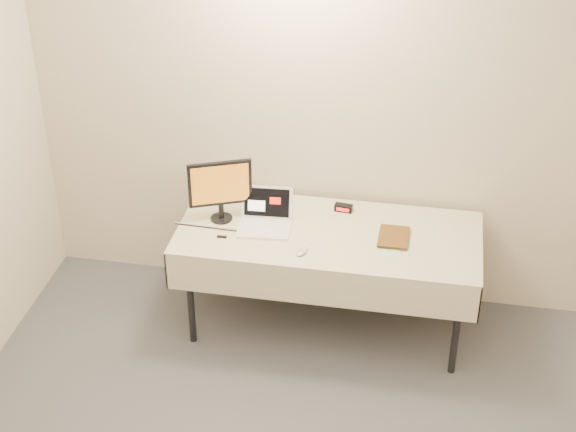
% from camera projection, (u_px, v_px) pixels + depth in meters
% --- Properties ---
extents(back_wall, '(4.00, 0.10, 2.70)m').
position_uv_depth(back_wall, '(342.00, 110.00, 5.46)').
color(back_wall, beige).
rests_on(back_wall, ground).
extents(table, '(1.86, 0.81, 0.74)m').
position_uv_depth(table, '(329.00, 241.00, 5.44)').
color(table, black).
rests_on(table, ground).
extents(laptop, '(0.34, 0.31, 0.22)m').
position_uv_depth(laptop, '(265.00, 218.00, 5.45)').
color(laptop, white).
rests_on(laptop, table).
extents(monitor, '(0.37, 0.18, 0.41)m').
position_uv_depth(monitor, '(220.00, 186.00, 5.41)').
color(monitor, black).
rests_on(monitor, table).
extents(book, '(0.18, 0.02, 0.24)m').
position_uv_depth(book, '(380.00, 220.00, 5.29)').
color(book, '#965C1B').
rests_on(book, table).
extents(alarm_clock, '(0.12, 0.06, 0.05)m').
position_uv_depth(alarm_clock, '(344.00, 208.00, 5.61)').
color(alarm_clock, black).
rests_on(alarm_clock, table).
extents(clicker, '(0.08, 0.11, 0.02)m').
position_uv_depth(clicker, '(302.00, 252.00, 5.21)').
color(clicker, silver).
rests_on(clicker, table).
extents(paper_form, '(0.15, 0.30, 0.00)m').
position_uv_depth(paper_form, '(390.00, 243.00, 5.30)').
color(paper_form, '#B0DDB0').
rests_on(paper_form, table).
extents(usb_dongle, '(0.06, 0.02, 0.01)m').
position_uv_depth(usb_dongle, '(222.00, 237.00, 5.35)').
color(usb_dongle, black).
rests_on(usb_dongle, table).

